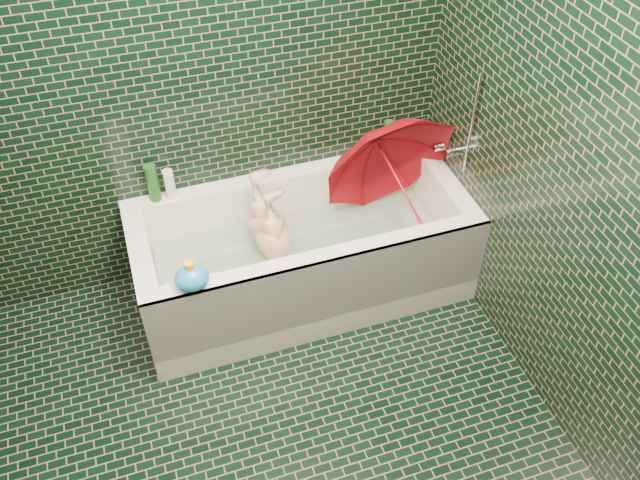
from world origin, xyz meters
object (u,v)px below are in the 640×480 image
object	(u,v)px
child	(278,252)
bath_toy	(192,278)
bathtub	(304,262)
rubber_duck	(401,141)
umbrella	(399,183)

from	to	relation	value
child	bath_toy	distance (m)	0.65
bathtub	rubber_duck	distance (m)	0.85
bathtub	rubber_duck	bearing A→B (deg)	27.65
bathtub	umbrella	bearing A→B (deg)	0.05
umbrella	rubber_duck	world-z (taller)	umbrella
child	umbrella	bearing A→B (deg)	84.35
child	rubber_duck	size ratio (longest dim) A/B	6.94
bathtub	bath_toy	bearing A→B (deg)	-152.37
bathtub	rubber_duck	size ratio (longest dim) A/B	12.75
bathtub	rubber_duck	world-z (taller)	rubber_duck
bathtub	bath_toy	size ratio (longest dim) A/B	9.60
umbrella	bath_toy	distance (m)	1.16
rubber_duck	bath_toy	distance (m)	1.45
rubber_duck	bath_toy	size ratio (longest dim) A/B	0.75
bathtub	umbrella	xyz separation A→B (m)	(0.51, 0.00, 0.40)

